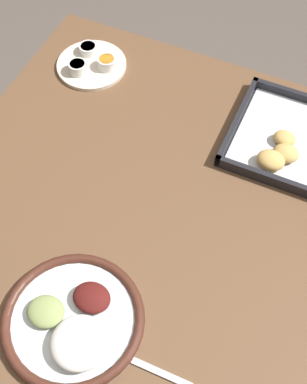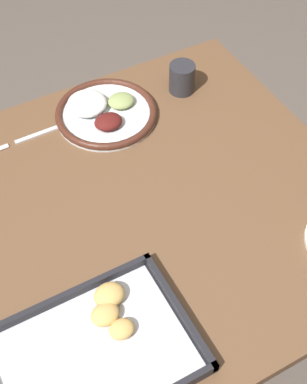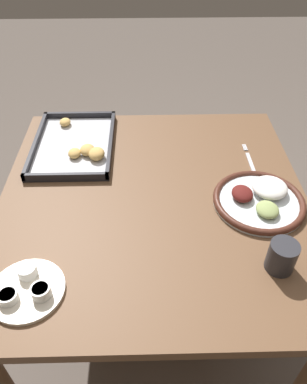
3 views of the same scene
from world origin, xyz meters
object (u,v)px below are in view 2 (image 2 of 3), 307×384
dinner_plate (104,112)px  fork (42,133)px  drinking_cup (182,78)px  baking_tray (94,348)px

dinner_plate → fork: (0.17, -0.02, -0.01)m
drinking_cup → baking_tray: bearing=47.4°
dinner_plate → drinking_cup: 0.23m
dinner_plate → baking_tray: size_ratio=0.70×
dinner_plate → fork: bearing=-5.4°
fork → baking_tray: 0.61m
baking_tray → drinking_cup: (-0.53, -0.57, 0.03)m
fork → drinking_cup: (-0.40, 0.02, 0.04)m
fork → baking_tray: size_ratio=0.59×
dinner_plate → fork: size_ratio=1.19×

